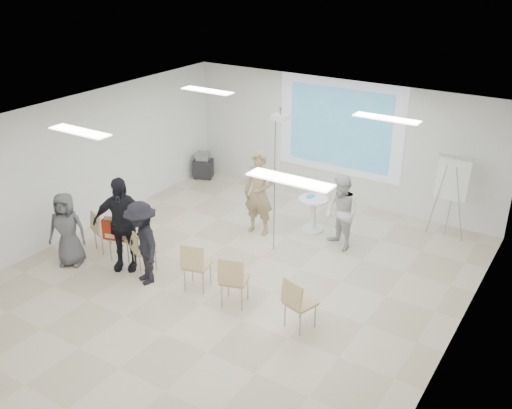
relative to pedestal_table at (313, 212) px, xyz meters
The scene contains 30 objects.
floor 2.69m from the pedestal_table, 96.92° to the right, with size 8.00×9.00×0.10m, color beige.
ceiling 3.71m from the pedestal_table, 96.92° to the right, with size 8.00×9.00×0.10m, color white.
wall_back 2.22m from the pedestal_table, 99.35° to the left, with size 8.00×0.10×3.00m, color silver.
wall_left 5.20m from the pedestal_table, 149.04° to the right, with size 0.10×9.00×3.00m, color silver.
wall_right 4.68m from the pedestal_table, 35.07° to the right, with size 0.10×9.00×3.00m, color silver.
projection_halo 2.36m from the pedestal_table, 99.67° to the left, with size 3.20×0.01×2.30m, color silver.
projection_image 2.34m from the pedestal_table, 99.75° to the left, with size 2.60×0.01×1.90m, color teal.
pedestal_table is the anchor object (origin of this frame).
player_left 1.34m from the pedestal_table, 143.76° to the right, with size 0.78×0.53×2.13m, color #9B855F.
player_right 1.02m from the pedestal_table, 24.43° to the right, with size 0.85×0.68×1.77m, color silver.
controller_left 1.31m from the pedestal_table, 149.84° to the right, with size 0.04×0.11×0.04m, color white.
controller_right 1.00m from the pedestal_table, 11.22° to the right, with size 0.04×0.12×0.04m, color silver.
chair_far_left 4.50m from the pedestal_table, 135.61° to the right, with size 0.53×0.55×0.88m.
chair_left_mid 4.15m from the pedestal_table, 129.24° to the right, with size 0.61×0.63×1.00m.
chair_left_inner 3.87m from the pedestal_table, 121.28° to the right, with size 0.54×0.55×0.84m.
chair_center 3.36m from the pedestal_table, 101.66° to the right, with size 0.56×0.58×0.96m.
chair_right_inner 3.36m from the pedestal_table, 86.75° to the right, with size 0.58×0.60×0.97m.
chair_right_far 3.63m from the pedestal_table, 66.67° to the right, with size 0.55×0.57×0.93m.
red_jacket 4.28m from the pedestal_table, 128.36° to the right, with size 0.44×0.10×0.42m, color #AB2815.
laptop 3.78m from the pedestal_table, 121.56° to the right, with size 0.31×0.23×0.02m, color black.
audience_left 4.18m from the pedestal_table, 124.75° to the right, with size 1.26×0.76×2.18m, color black.
audience_mid 3.97m from the pedestal_table, 115.02° to the right, with size 1.19×0.65×1.84m, color black.
audience_outer 5.14m from the pedestal_table, 131.08° to the right, with size 0.82×0.54×1.69m, color #515156.
flipchart_easel 3.01m from the pedestal_table, 26.33° to the left, with size 0.80×0.60×1.85m.
av_cart 4.17m from the pedestal_table, 162.60° to the left, with size 0.60×0.55×0.73m.
ceiling_projector 2.52m from the pedestal_table, 100.97° to the right, with size 0.30×0.25×3.00m.
fluor_panel_nw 3.48m from the pedestal_table, 165.03° to the right, with size 1.20×0.30×0.02m, color white.
fluor_panel_ne 3.09m from the pedestal_table, 20.23° to the right, with size 1.20×0.30×0.02m, color white.
fluor_panel_sw 5.36m from the pedestal_table, 119.36° to the right, with size 1.20×0.30×0.02m, color white.
fluor_panel_se 5.12m from the pedestal_table, 67.79° to the right, with size 1.20×0.30×0.02m, color white.
Camera 1 is at (5.37, -7.60, 5.76)m, focal length 40.00 mm.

